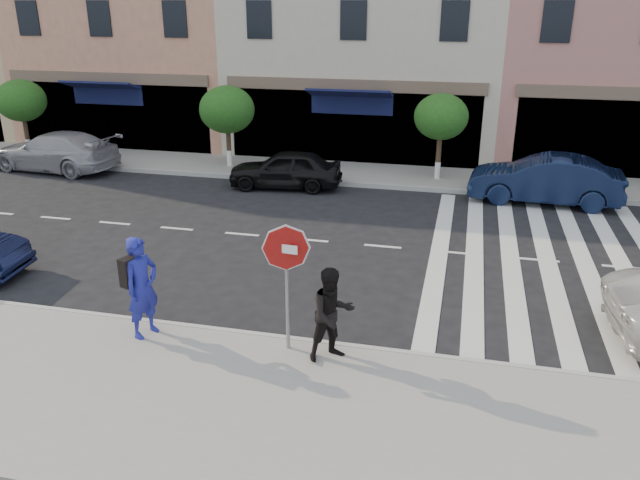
{
  "coord_description": "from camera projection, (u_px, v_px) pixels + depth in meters",
  "views": [
    {
      "loc": [
        4.0,
        -11.51,
        6.15
      ],
      "look_at": [
        1.1,
        0.53,
        1.4
      ],
      "focal_mm": 35.0,
      "sensor_mm": 36.0,
      "label": 1
    }
  ],
  "objects": [
    {
      "name": "car_far_right",
      "position": [
        545.0,
        180.0,
        20.09
      ],
      "size": [
        4.84,
        1.96,
        1.56
      ],
      "primitive_type": "imported",
      "rotation": [
        0.0,
        0.0,
        -1.64
      ],
      "color": "#0E1733",
      "rests_on": "ground"
    },
    {
      "name": "walker",
      "position": [
        332.0,
        314.0,
        10.93
      ],
      "size": [
        1.07,
        1.04,
        1.74
      ],
      "primitive_type": "imported",
      "rotation": [
        0.0,
        0.0,
        0.66
      ],
      "color": "black",
      "rests_on": "sidewalk_near"
    },
    {
      "name": "street_tree_c",
      "position": [
        441.0,
        117.0,
        21.83
      ],
      "size": [
        1.9,
        1.9,
        3.04
      ],
      "color": "#473323",
      "rests_on": "sidewalk_far"
    },
    {
      "name": "street_tree_wa",
      "position": [
        21.0,
        101.0,
        25.56
      ],
      "size": [
        2.0,
        2.0,
        3.05
      ],
      "color": "#473323",
      "rests_on": "sidewalk_far"
    },
    {
      "name": "ground",
      "position": [
        265.0,
        304.0,
        13.53
      ],
      "size": [
        120.0,
        120.0,
        0.0
      ],
      "primitive_type": "plane",
      "color": "black",
      "rests_on": "ground"
    },
    {
      "name": "sidewalk_near",
      "position": [
        192.0,
        402.0,
        10.1
      ],
      "size": [
        60.0,
        4.5,
        0.15
      ],
      "primitive_type": "cube",
      "color": "gray",
      "rests_on": "ground"
    },
    {
      "name": "building_centre",
      "position": [
        373.0,
        17.0,
        27.1
      ],
      "size": [
        11.0,
        9.0,
        11.0
      ],
      "primitive_type": "cube",
      "color": "beige",
      "rests_on": "ground"
    },
    {
      "name": "street_tree_wb",
      "position": [
        227.0,
        110.0,
        23.6
      ],
      "size": [
        2.1,
        2.1,
        3.06
      ],
      "color": "#473323",
      "rests_on": "sidewalk_far"
    },
    {
      "name": "stop_sign",
      "position": [
        286.0,
        260.0,
        10.91
      ],
      "size": [
        0.86,
        0.14,
        2.43
      ],
      "rotation": [
        0.0,
        0.0,
        -0.11
      ],
      "color": "gray",
      "rests_on": "sidewalk_near"
    },
    {
      "name": "photographer",
      "position": [
        142.0,
        287.0,
        11.68
      ],
      "size": [
        0.7,
        0.84,
        1.99
      ],
      "primitive_type": "imported",
      "rotation": [
        0.0,
        0.0,
        1.22
      ],
      "color": "navy",
      "rests_on": "sidewalk_near"
    },
    {
      "name": "sidewalk_far",
      "position": [
        357.0,
        174.0,
        23.49
      ],
      "size": [
        60.0,
        3.0,
        0.15
      ],
      "primitive_type": "cube",
      "color": "gray",
      "rests_on": "ground"
    },
    {
      "name": "car_far_left",
      "position": [
        55.0,
        151.0,
        24.03
      ],
      "size": [
        5.33,
        2.66,
        1.49
      ],
      "primitive_type": "imported",
      "rotation": [
        0.0,
        0.0,
        -1.69
      ],
      "color": "#9E9DA3",
      "rests_on": "ground"
    },
    {
      "name": "car_far_mid",
      "position": [
        285.0,
        169.0,
        21.79
      ],
      "size": [
        4.07,
        1.97,
        1.34
      ],
      "primitive_type": "imported",
      "rotation": [
        0.0,
        0.0,
        -1.47
      ],
      "color": "black",
      "rests_on": "ground"
    }
  ]
}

